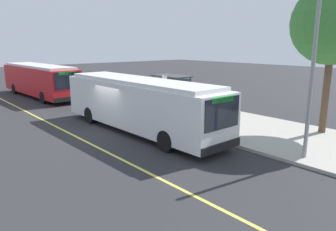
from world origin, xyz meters
The scene contains 11 objects.
ground_plane centered at (0.00, 0.00, 0.00)m, with size 120.00×120.00×0.00m, color #2B2B2D.
sidewalk_curb centered at (0.00, 6.00, 0.07)m, with size 44.00×6.40×0.15m, color #A8A399.
lane_stripe_center centered at (0.00, -2.20, 0.00)m, with size 36.00×0.14×0.01m, color #E0D64C.
transit_bus_main centered at (1.19, 1.01, 1.62)m, with size 11.91×2.80×2.95m.
transit_bus_second centered at (-14.59, 0.96, 1.62)m, with size 11.90×3.04×2.95m.
bus_shelter centered at (-1.89, 6.05, 1.92)m, with size 2.90×1.60×2.48m.
waiting_bench centered at (-1.62, 6.18, 0.63)m, with size 1.60×0.48×0.95m.
route_sign_post centered at (0.50, 3.45, 1.96)m, with size 0.44×0.08×2.80m.
pedestrian_commuter centered at (-3.00, 4.17, 1.12)m, with size 0.24×0.40×1.69m.
street_tree_near_shelter centered at (8.16, 8.13, 5.80)m, with size 4.18×4.18×7.76m.
utility_pole centered at (9.49, 3.64, 3.35)m, with size 0.16×0.16×6.40m, color gray.
Camera 1 is at (15.53, -9.00, 4.81)m, focal length 34.19 mm.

